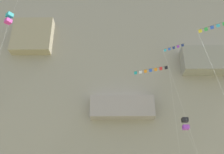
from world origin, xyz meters
The scene contains 6 objects.
cliff_face centered at (0.00, 57.77, 30.13)m, with size 180.00×27.00×60.27m.
kite_banner_front_field centered at (5.33, 38.58, 23.99)m, with size 6.34×7.10×24.94m.
kite_banner_mid_left centered at (6.89, 26.57, 19.35)m, with size 3.35×3.01×22.04m.
kite_box_far_right centered at (8.64, 32.51, 12.64)m, with size 3.00×3.82×13.51m.
kite_box_high_center centered at (-19.81, 31.70, 31.21)m, with size 1.44×1.81×32.29m.
kite_banner_low_right centered at (7.07, 13.66, 14.03)m, with size 3.01×4.85×16.06m.
Camera 1 is at (-1.45, -3.52, 2.43)m, focal length 41.14 mm.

